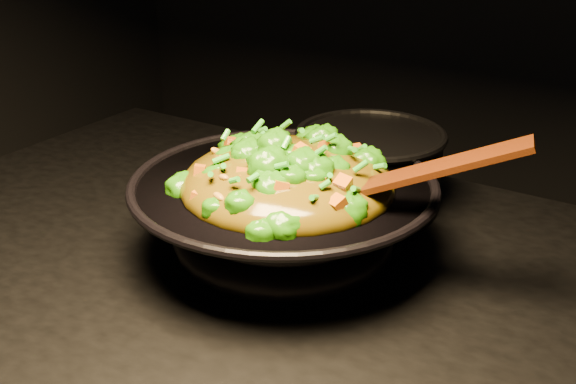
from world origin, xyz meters
The scene contains 4 objects.
wok centered at (-0.02, 0.10, 0.95)m, with size 0.35×0.35×0.10m, color black, non-canonical shape.
stir_fry centered at (-0.01, 0.09, 1.04)m, with size 0.25×0.25×0.09m, color #246C07, non-canonical shape.
spatula centered at (0.13, 0.11, 1.04)m, with size 0.26×0.04×0.01m, color #361805.
back_pot centered at (0.00, 0.29, 0.96)m, with size 0.20×0.20×0.11m, color black.
Camera 1 is at (0.40, -0.55, 1.34)m, focal length 45.00 mm.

